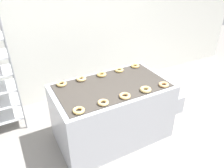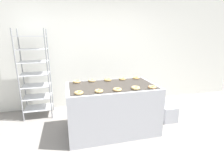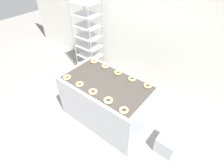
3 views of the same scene
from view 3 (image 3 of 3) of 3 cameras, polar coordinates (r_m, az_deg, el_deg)
The scene contains 15 objects.
ground_plane at distance 3.25m, azimuth -9.89°, elevation -17.75°, with size 14.00×14.00×0.00m, color gray.
wall_back at distance 3.71m, azimuth 12.95°, elevation 18.09°, with size 8.00×0.05×2.80m.
fryer_machine at distance 3.21m, azimuth -1.67°, elevation -5.44°, with size 1.58×0.91×0.87m.
baking_rack_cart at distance 4.33m, azimuth -7.79°, elevation 15.19°, with size 0.58×0.45×1.84m.
glaze_bin at distance 3.13m, azimuth 17.55°, elevation -17.86°, with size 0.30×0.35×0.31m.
donut_near_leftmost at distance 3.09m, azimuth -14.46°, elevation 2.12°, with size 0.13×0.13×0.04m, color #E6B667.
donut_near_left at distance 2.90m, azimuth -10.50°, elevation -0.06°, with size 0.13×0.13×0.04m, color tan.
donut_near_center at distance 2.73m, azimuth -6.19°, elevation -2.53°, with size 0.14×0.14×0.04m, color #E1B16C.
donut_near_right at distance 2.57m, azimuth -1.24°, elevation -5.36°, with size 0.14×0.14×0.04m, color #D8B76F.
donut_near_rightmost at distance 2.45m, azimuth 3.88°, elevation -8.52°, with size 0.13×0.13×0.04m, color #E8A969.
donut_far_leftmost at distance 3.43m, azimuth -5.91°, elevation 7.41°, with size 0.14×0.14×0.04m, color tan.
donut_far_left at distance 3.27m, azimuth -2.25°, elevation 5.88°, with size 0.14×0.14×0.04m, color tan.
donut_far_center at distance 3.10m, azimuth 1.93°, elevation 3.76°, with size 0.14×0.14×0.04m, color #D9AE5B.
donut_far_right at distance 2.98m, azimuth 6.51°, elevation 1.68°, with size 0.13×0.13×0.04m, color tan.
donut_far_rightmost at distance 2.88m, azimuth 11.51°, elevation -0.48°, with size 0.13×0.13×0.04m, color #DFAE60.
Camera 3 is at (1.48, -1.01, 2.71)m, focal length 28.00 mm.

